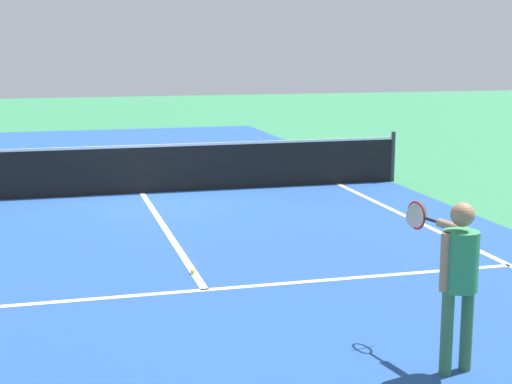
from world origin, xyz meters
The scene contains 8 objects.
ground_plane centered at (0.00, 0.00, 0.00)m, with size 60.00×60.00×0.00m, color #337F51.
court_surface_inbounds centered at (0.00, 0.00, 0.00)m, with size 10.62×24.40×0.00m, color #234C93.
line_sideline_right centered at (4.11, -5.95, 0.00)m, with size 0.10×11.89×0.01m, color white.
line_service_near centered at (0.00, -6.40, 0.00)m, with size 8.22×0.10×0.01m, color white.
line_center_service centered at (0.00, -3.20, 0.00)m, with size 0.10×6.40×0.01m, color white.
net centered at (0.00, 0.00, 0.49)m, with size 10.81×0.09×1.07m.
player_near centered at (1.69, -9.26, 0.95)m, with size 0.41×1.18×1.54m.
tennis_ball_mid_court centered at (-0.02, -5.71, 0.03)m, with size 0.07×0.07×0.07m, color #CCE033.
Camera 1 is at (-1.69, -15.12, 2.86)m, focal length 54.46 mm.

